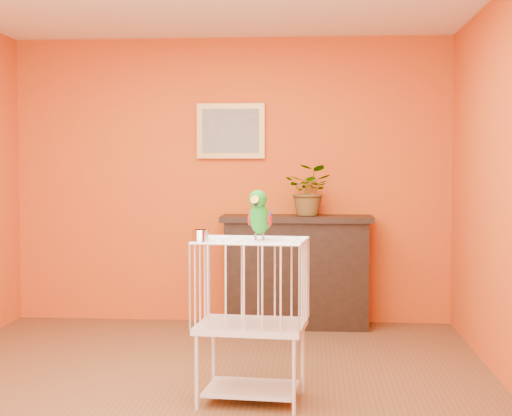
{
  "coord_description": "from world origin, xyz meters",
  "views": [
    {
      "loc": [
        0.76,
        -4.91,
        1.42
      ],
      "look_at": [
        0.41,
        -0.24,
        1.18
      ],
      "focal_mm": 55.0,
      "sensor_mm": 36.0,
      "label": 1
    }
  ],
  "objects": [
    {
      "name": "parrot",
      "position": [
        0.44,
        -0.28,
        1.14
      ],
      "size": [
        0.16,
        0.27,
        0.3
      ],
      "rotation": [
        0.0,
        0.0,
        -0.19
      ],
      "color": "#59544C",
      "rests_on": "birdcage"
    },
    {
      "name": "framed_picture",
      "position": [
        0.0,
        2.22,
        1.75
      ],
      "size": [
        0.62,
        0.04,
        0.5
      ],
      "color": "#BF8C44",
      "rests_on": "room_shell"
    },
    {
      "name": "console_cabinet",
      "position": [
        0.61,
        2.02,
        0.5
      ],
      "size": [
        1.33,
        0.48,
        0.99
      ],
      "color": "black",
      "rests_on": "ground"
    },
    {
      "name": "feed_cup",
      "position": [
        0.1,
        -0.4,
        1.02
      ],
      "size": [
        0.1,
        0.1,
        0.07
      ],
      "primitive_type": "cylinder",
      "color": "silver",
      "rests_on": "birdcage"
    },
    {
      "name": "potted_plant",
      "position": [
        0.72,
        2.05,
        1.17
      ],
      "size": [
        0.52,
        0.55,
        0.35
      ],
      "primitive_type": "imported",
      "rotation": [
        0.0,
        0.0,
        -0.29
      ],
      "color": "#26722D",
      "rests_on": "console_cabinet"
    },
    {
      "name": "ground",
      "position": [
        0.0,
        0.0,
        0.0
      ],
      "size": [
        4.5,
        4.5,
        0.0
      ],
      "primitive_type": "plane",
      "color": "brown",
      "rests_on": "ground"
    },
    {
      "name": "birdcage",
      "position": [
        0.38,
        -0.24,
        0.51
      ],
      "size": [
        0.68,
        0.55,
        0.99
      ],
      "rotation": [
        0.0,
        0.0,
        -0.1
      ],
      "color": "white",
      "rests_on": "ground"
    },
    {
      "name": "room_shell",
      "position": [
        0.0,
        0.0,
        1.58
      ],
      "size": [
        4.5,
        4.5,
        4.5
      ],
      "color": "#D94314",
      "rests_on": "ground"
    }
  ]
}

